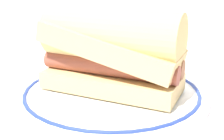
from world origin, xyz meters
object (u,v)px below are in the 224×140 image
at_px(sausage_sandwich, 112,50).
at_px(drinking_glass, 191,46).
at_px(plate, 112,93).
at_px(salt_shaker, 50,40).

bearing_deg(sausage_sandwich, drinking_glass, 71.54).
xyz_separation_m(plate, drinking_glass, (0.12, 0.21, 0.03)).
xyz_separation_m(sausage_sandwich, salt_shaker, (-0.20, 0.22, -0.04)).
bearing_deg(plate, sausage_sandwich, -135.00).
distance_m(plate, drinking_glass, 0.24).
bearing_deg(salt_shaker, sausage_sandwich, -47.94).
xyz_separation_m(plate, sausage_sandwich, (-0.00, -0.00, 0.07)).
relative_size(sausage_sandwich, salt_shaker, 3.03).
xyz_separation_m(drinking_glass, salt_shaker, (-0.32, 0.01, -0.00)).
height_order(plate, sausage_sandwich, sausage_sandwich).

